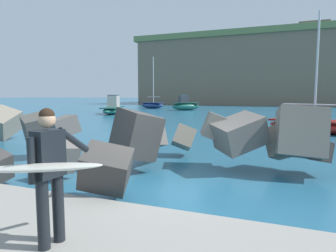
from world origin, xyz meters
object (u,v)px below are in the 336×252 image
(boat_near_centre, at_px, (185,105))
(station_building_central, at_px, (313,32))
(boat_mid_centre, at_px, (322,126))
(boat_mid_right, at_px, (152,105))
(boat_near_left, at_px, (113,108))
(surfer_with_board, at_px, (44,168))

(boat_near_centre, distance_m, station_building_central, 48.03)
(boat_mid_centre, bearing_deg, station_building_central, 86.13)
(boat_near_centre, distance_m, boat_mid_right, 7.83)
(boat_near_centre, bearing_deg, boat_mid_centre, -54.83)
(boat_near_left, relative_size, station_building_central, 0.94)
(station_building_central, bearing_deg, boat_near_left, -115.61)
(surfer_with_board, height_order, boat_mid_centre, boat_mid_centre)
(surfer_with_board, relative_size, boat_near_left, 0.34)
(surfer_with_board, height_order, boat_mid_right, boat_mid_right)
(boat_mid_right, bearing_deg, boat_mid_centre, -48.86)
(boat_near_left, height_order, boat_mid_centre, boat_mid_centre)
(boat_mid_centre, bearing_deg, surfer_with_board, -107.01)
(boat_near_centre, height_order, boat_mid_right, boat_mid_right)
(surfer_with_board, xyz_separation_m, boat_near_centre, (-10.09, 37.33, -0.55))
(boat_near_centre, bearing_deg, boat_mid_right, 151.40)
(station_building_central, bearing_deg, boat_mid_centre, -93.87)
(surfer_with_board, distance_m, boat_near_centre, 38.67)
(boat_near_left, bearing_deg, station_building_central, 64.39)
(boat_near_left, bearing_deg, surfer_with_board, -59.98)
(boat_near_left, height_order, station_building_central, station_building_central)
(boat_mid_centre, distance_m, station_building_central, 64.47)
(boat_mid_centre, distance_m, boat_mid_right, 33.24)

